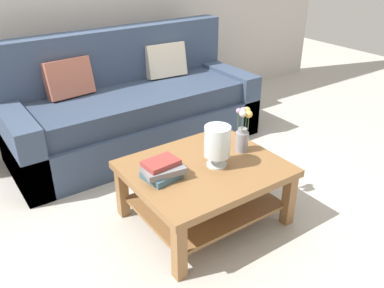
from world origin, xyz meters
TOP-DOWN VIEW (x-y plane):
  - ground_plane at (0.00, 0.00)m, footprint 10.00×10.00m
  - couch at (0.05, 0.89)m, footprint 2.29×0.90m
  - coffee_table at (-0.10, -0.45)m, footprint 1.01×0.85m
  - book_stack_main at (-0.40, -0.41)m, footprint 0.28×0.22m
  - glass_hurricane_vase at (-0.02, -0.49)m, footprint 0.17×0.17m
  - flower_pitcher at (0.25, -0.43)m, footprint 0.12×0.10m

SIDE VIEW (x-z plane):
  - ground_plane at x=0.00m, z-range 0.00..0.00m
  - coffee_table at x=-0.10m, z-range 0.10..0.53m
  - couch at x=0.05m, z-range -0.17..0.89m
  - book_stack_main at x=-0.40m, z-range 0.43..0.55m
  - flower_pitcher at x=0.25m, z-range 0.42..0.74m
  - glass_hurricane_vase at x=-0.02m, z-range 0.46..0.75m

